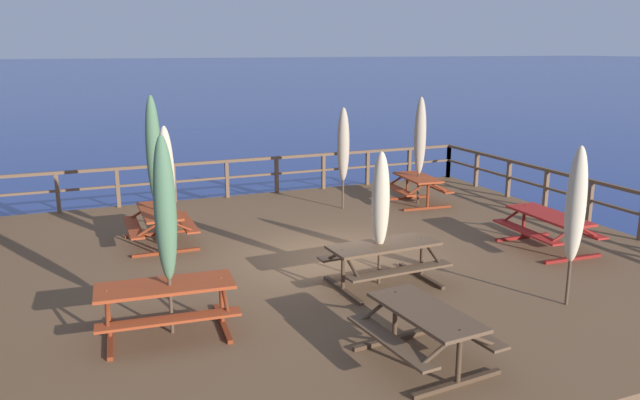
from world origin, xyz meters
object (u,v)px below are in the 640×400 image
(picnic_table_mid_centre, at_px, (166,297))
(patio_umbrella_tall_mid_left, at_px, (381,201))
(picnic_table_back_left, at_px, (417,184))
(patio_umbrella_short_mid, at_px, (576,206))
(picnic_table_back_right, at_px, (425,324))
(patio_umbrella_tall_back_left, at_px, (343,145))
(picnic_table_mid_right, at_px, (548,224))
(picnic_table_front_left, at_px, (160,219))
(patio_umbrella_tall_back_right, at_px, (165,210))
(patio_umbrella_tall_mid_right, at_px, (154,151))
(picnic_table_mid_left, at_px, (384,255))
(patio_umbrella_tall_front, at_px, (420,136))
(patio_umbrella_short_front, at_px, (166,176))

(picnic_table_mid_centre, bearing_deg, patio_umbrella_tall_mid_left, 8.35)
(picnic_table_back_left, bearing_deg, patio_umbrella_short_mid, -100.75)
(picnic_table_back_right, bearing_deg, patio_umbrella_tall_back_left, 72.94)
(picnic_table_mid_centre, height_order, picnic_table_mid_right, same)
(picnic_table_mid_right, bearing_deg, picnic_table_front_left, 155.11)
(picnic_table_back_left, bearing_deg, patio_umbrella_tall_back_right, -143.83)
(patio_umbrella_tall_back_right, distance_m, patio_umbrella_tall_mid_right, 4.58)
(picnic_table_mid_left, xyz_separation_m, patio_umbrella_tall_front, (3.76, 5.03, 1.29))
(picnic_table_mid_right, bearing_deg, picnic_table_mid_left, -173.30)
(picnic_table_front_left, distance_m, picnic_table_back_right, 7.23)
(patio_umbrella_short_front, bearing_deg, patio_umbrella_tall_back_right, -99.30)
(picnic_table_front_left, bearing_deg, picnic_table_back_right, -69.85)
(patio_umbrella_tall_mid_right, distance_m, patio_umbrella_short_mid, 8.34)
(picnic_table_mid_centre, height_order, picnic_table_front_left, same)
(patio_umbrella_tall_front, bearing_deg, patio_umbrella_tall_back_left, 172.42)
(picnic_table_mid_left, bearing_deg, picnic_table_front_left, 129.96)
(picnic_table_mid_right, relative_size, picnic_table_back_right, 1.06)
(patio_umbrella_short_front, bearing_deg, patio_umbrella_tall_mid_left, -40.40)
(picnic_table_back_right, distance_m, patio_umbrella_short_front, 6.27)
(patio_umbrella_tall_back_right, distance_m, patio_umbrella_tall_front, 9.47)
(picnic_table_front_left, xyz_separation_m, patio_umbrella_tall_mid_left, (3.30, -3.93, 0.99))
(patio_umbrella_tall_mid_right, bearing_deg, picnic_table_front_left, 3.73)
(patio_umbrella_tall_mid_right, height_order, patio_umbrella_tall_mid_left, patio_umbrella_tall_mid_right)
(picnic_table_back_left, distance_m, patio_umbrella_tall_mid_right, 7.34)
(picnic_table_back_left, bearing_deg, patio_umbrella_tall_mid_right, -171.94)
(patio_umbrella_short_mid, bearing_deg, picnic_table_back_right, -166.47)
(patio_umbrella_tall_back_left, bearing_deg, picnic_table_mid_centre, -133.75)
(picnic_table_back_right, bearing_deg, picnic_table_back_left, 59.54)
(picnic_table_front_left, distance_m, patio_umbrella_tall_mid_right, 1.50)
(patio_umbrella_tall_back_left, bearing_deg, patio_umbrella_short_mid, -84.03)
(patio_umbrella_tall_front, distance_m, patio_umbrella_short_front, 7.42)
(picnic_table_mid_centre, height_order, patio_umbrella_short_front, patio_umbrella_short_front)
(picnic_table_mid_centre, distance_m, patio_umbrella_tall_back_left, 8.13)
(patio_umbrella_short_mid, bearing_deg, picnic_table_mid_centre, 166.67)
(patio_umbrella_tall_back_right, xyz_separation_m, patio_umbrella_tall_mid_left, (3.83, 0.62, -0.36))
(patio_umbrella_tall_back_right, xyz_separation_m, patio_umbrella_tall_mid_right, (0.50, 4.55, 0.15))
(patio_umbrella_tall_mid_left, relative_size, patio_umbrella_short_mid, 0.91)
(patio_umbrella_tall_back_right, height_order, patio_umbrella_short_mid, patio_umbrella_tall_back_right)
(patio_umbrella_short_mid, bearing_deg, patio_umbrella_tall_back_left, 95.97)
(patio_umbrella_tall_mid_right, relative_size, patio_umbrella_tall_back_left, 1.20)
(patio_umbrella_tall_mid_right, height_order, patio_umbrella_short_mid, patio_umbrella_tall_mid_right)
(patio_umbrella_tall_back_right, height_order, patio_umbrella_short_front, patio_umbrella_tall_back_right)
(picnic_table_back_left, height_order, picnic_table_mid_right, same)
(patio_umbrella_tall_front, xyz_separation_m, patio_umbrella_short_mid, (-1.38, -7.03, -0.15))
(picnic_table_mid_left, bearing_deg, picnic_table_back_right, -107.19)
(patio_umbrella_tall_back_right, bearing_deg, picnic_table_back_right, -36.41)
(picnic_table_front_left, bearing_deg, picnic_table_back_left, 8.08)
(picnic_table_mid_right, relative_size, patio_umbrella_tall_front, 0.69)
(picnic_table_mid_left, bearing_deg, picnic_table_mid_right, 6.70)
(picnic_table_back_right, distance_m, patio_umbrella_tall_back_left, 8.55)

